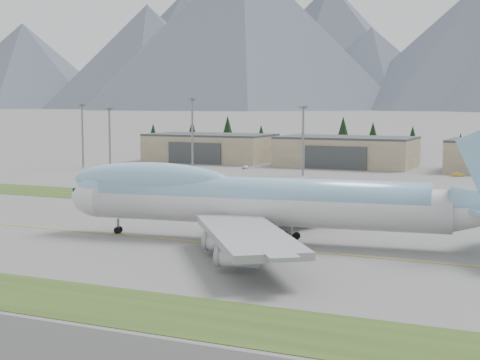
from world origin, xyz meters
The scene contains 11 objects.
ground centered at (0.00, 0.00, 0.00)m, with size 7000.00×7000.00×0.00m, color slate.
grass_strip_near centered at (0.00, -38.00, 0.00)m, with size 400.00×14.00×0.08m, color #304A1A.
grass_strip_far centered at (0.00, 45.00, 0.00)m, with size 400.00×18.00×0.08m, color #304A1A.
taxiway_line_main centered at (0.00, 0.00, 0.00)m, with size 400.00×0.40×0.02m, color gold.
boeing_747_freighter centered at (12.84, 4.96, 6.90)m, with size 79.74×67.97×20.92m.
hangar_left centered at (-70.00, 149.90, 5.39)m, with size 48.00×26.60×10.80m.
hangar_center centered at (-15.00, 149.90, 5.39)m, with size 48.00×26.60×10.80m.
floodlight_masts centered at (-14.02, 110.13, 15.78)m, with size 200.48×10.00×24.41m.
service_vehicle_a centered at (-44.26, 126.35, 0.00)m, with size 1.49×3.69×1.26m, color white.
service_vehicle_b centered at (26.91, 129.65, 0.00)m, with size 1.39×3.94×1.30m, color gold.
conifer_belt centered at (-0.26, 210.86, 7.34)m, with size 273.05×16.56×16.88m.
Camera 1 is at (60.07, -106.22, 23.09)m, focal length 55.00 mm.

